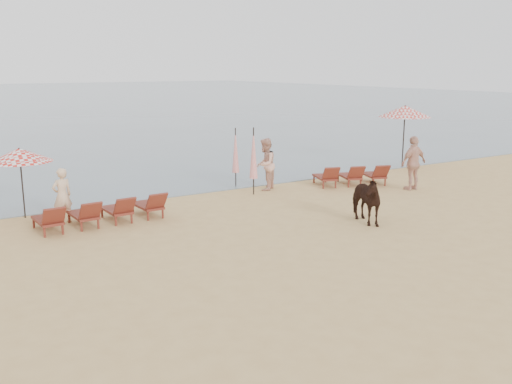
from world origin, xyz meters
The scene contains 11 objects.
ground centered at (0.00, 0.00, 0.00)m, with size 120.00×120.00×0.00m, color tan.
lounger_cluster_left centered at (-3.30, 7.88, 0.38)m, with size 3.55×1.67×0.55m.
lounger_cluster_right centered at (6.25, 8.34, 0.39)m, with size 2.88×2.24×0.56m.
umbrella_open_left_a centered at (-5.02, 9.81, 1.87)m, with size 1.83×1.83×2.08m.
umbrella_open_right centered at (10.83, 10.21, 2.45)m, with size 2.23×2.23×2.72m.
umbrella_closed_left centered at (2.35, 8.96, 1.44)m, with size 0.28×0.28×2.33m.
umbrella_closed_right centered at (2.48, 10.44, 1.34)m, with size 0.26×0.26×2.17m.
cow centered at (3.06, 4.18, 0.69)m, with size 0.75×1.64×1.38m, color black.
beachgoer_left centered at (-4.18, 8.66, 0.79)m, with size 0.58×0.38×1.58m, color #D7AF86.
beachgoer_right_a centered at (3.10, 9.38, 0.93)m, with size 0.91×0.71×1.86m, color tan.
beachgoer_right_b centered at (7.63, 6.61, 0.97)m, with size 1.14×0.47×1.95m, color tan.
Camera 1 is at (-7.77, -7.56, 4.37)m, focal length 40.00 mm.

